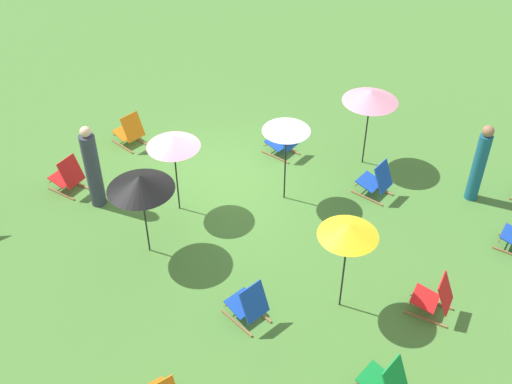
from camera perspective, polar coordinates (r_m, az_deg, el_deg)
name	(u,v)px	position (r m, az deg, el deg)	size (l,w,h in m)	color
ground_plane	(214,187)	(13.71, -3.78, 0.44)	(40.00, 40.00, 0.00)	#477A33
deckchair_0	(68,176)	(13.96, -16.55, 1.37)	(0.59, 0.83, 0.83)	olive
deckchair_1	(283,141)	(14.46, 2.45, 4.61)	(0.52, 0.78, 0.83)	olive
deckchair_3	(435,298)	(11.29, 15.76, -9.11)	(0.64, 0.85, 0.83)	olive
deckchair_7	(130,131)	(15.07, -11.27, 5.37)	(0.50, 0.77, 0.83)	olive
deckchair_8	(376,181)	(13.48, 10.74, 0.98)	(0.50, 0.78, 0.83)	olive
deckchair_9	(385,381)	(10.04, 11.49, -16.32)	(0.48, 0.76, 0.83)	olive
deckchair_11	(248,304)	(10.78, -0.68, -10.06)	(0.55, 0.81, 0.83)	olive
umbrella_0	(287,126)	(12.37, 2.76, 5.91)	(0.96, 0.96, 1.90)	black
umbrella_1	(173,141)	(12.23, -7.45, 4.56)	(1.04, 1.04, 1.80)	black
umbrella_2	(371,96)	(13.69, 10.26, 8.49)	(1.19, 1.19, 1.85)	black
umbrella_3	(140,183)	(11.32, -10.36, 0.83)	(1.22, 1.22, 1.79)	black
umbrella_4	(349,230)	(10.12, 8.30, -3.41)	(0.99, 0.99, 1.88)	black
person_0	(479,164)	(13.65, 19.40, 2.40)	(0.35, 0.35, 1.78)	#195972
person_1	(93,168)	(13.14, -14.45, 2.06)	(0.42, 0.42, 1.88)	#333847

